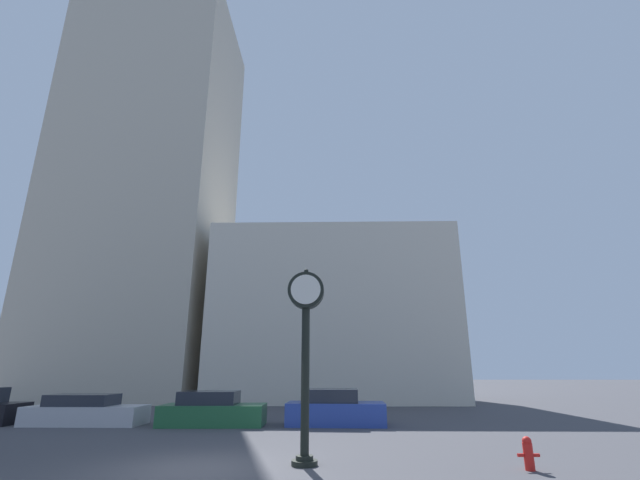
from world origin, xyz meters
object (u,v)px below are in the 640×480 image
Objects in this scene: street_clock at (306,327)px; car_blue at (335,410)px; car_silver at (85,412)px; car_green at (213,411)px; fire_hydrant_near at (528,453)px.

street_clock is 8.27m from car_blue.
car_blue reaches higher than car_silver.
car_blue is (0.81, 7.80, -2.63)m from street_clock.
car_green is 5.05m from car_blue.
car_green is 1.04× the size of car_blue.
car_blue reaches higher than car_green.
car_green is (5.34, -0.06, 0.05)m from car_silver.
fire_hydrant_near is at bearing -42.17° from car_green.
car_blue is (10.39, 0.16, 0.09)m from car_silver.
car_green is at bearing 119.20° from street_clock.
car_blue is at bearing 84.05° from street_clock.
car_silver is 6.62× the size of fire_hydrant_near.
car_green reaches higher than fire_hydrant_near.
car_blue reaches higher than fire_hydrant_near.
street_clock reaches higher than fire_hydrant_near.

